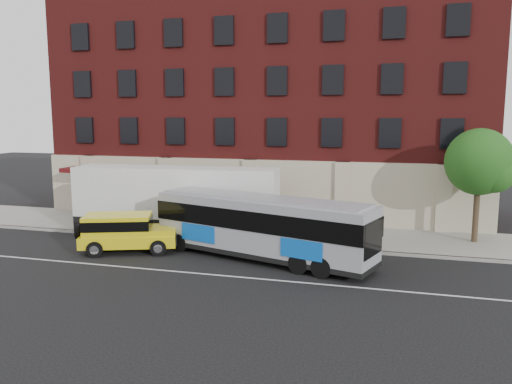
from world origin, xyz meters
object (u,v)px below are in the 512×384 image
(yellow_suv, at_px, (124,230))
(sign_pole, at_px, (87,209))
(street_tree, at_px, (480,164))
(city_bus, at_px, (262,225))
(shipping_container, at_px, (176,201))

(yellow_suv, bearing_deg, sign_pole, 143.46)
(sign_pole, relative_size, yellow_suv, 0.47)
(sign_pole, distance_m, yellow_suv, 5.33)
(street_tree, xyz_separation_m, city_bus, (-10.53, -6.01, -2.68))
(shipping_container, bearing_deg, city_bus, -31.66)
(sign_pole, distance_m, street_tree, 22.49)
(yellow_suv, height_order, shipping_container, shipping_container)
(sign_pole, xyz_separation_m, shipping_container, (5.25, 1.18, 0.53))
(street_tree, height_order, city_bus, street_tree)
(city_bus, relative_size, shipping_container, 0.95)
(sign_pole, bearing_deg, shipping_container, 12.70)
(shipping_container, bearing_deg, yellow_suv, -102.67)
(sign_pole, distance_m, shipping_container, 5.41)
(street_tree, bearing_deg, sign_pole, -171.39)
(city_bus, bearing_deg, street_tree, 29.72)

